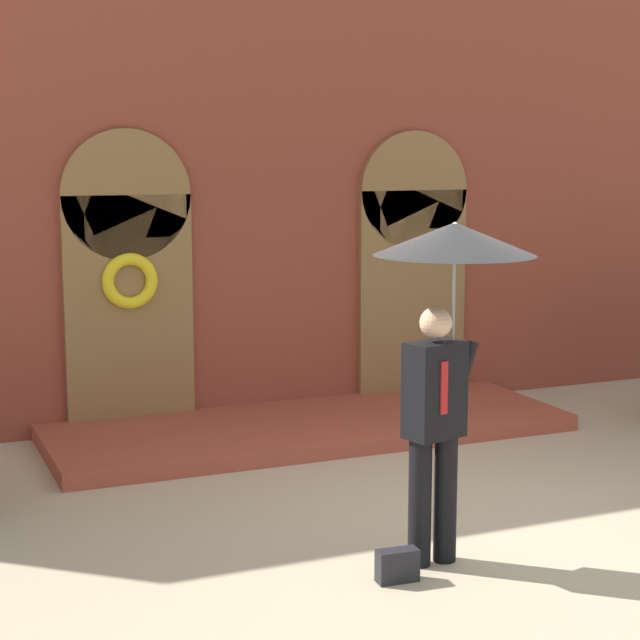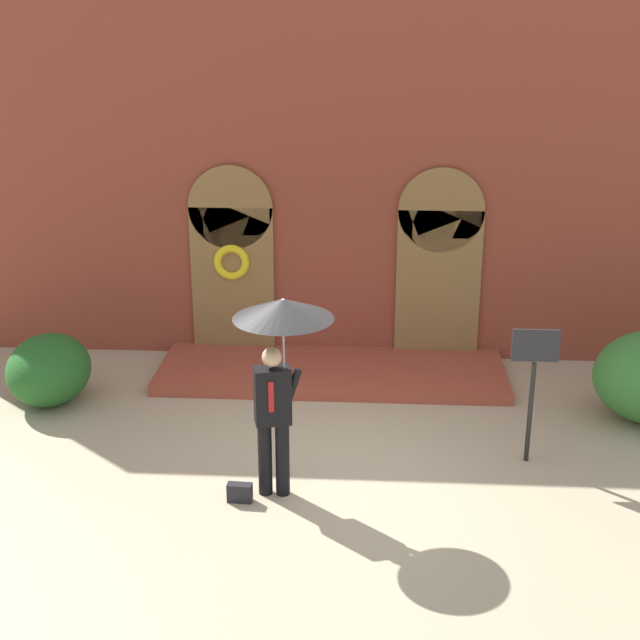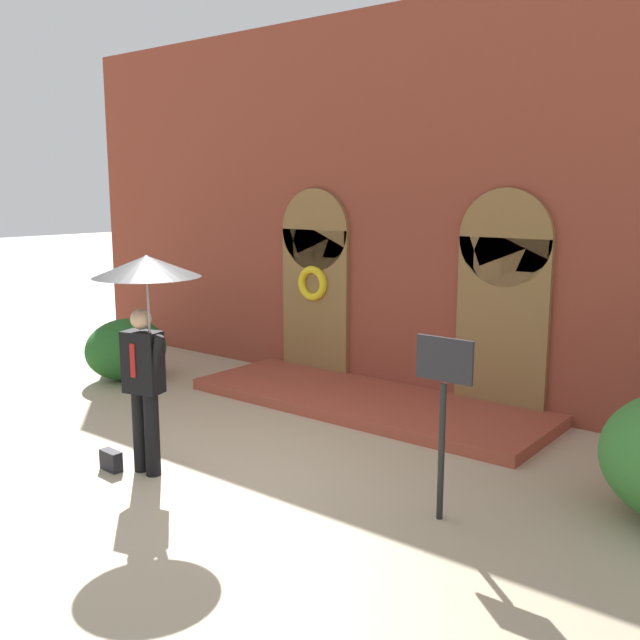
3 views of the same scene
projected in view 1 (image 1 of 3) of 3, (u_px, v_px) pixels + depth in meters
The scene contains 4 objects.
ground_plane at pixel (464, 534), 7.97m from camera, with size 80.00×80.00×0.00m, color tan.
building_facade at pixel (269, 165), 11.33m from camera, with size 14.00×2.30×5.60m.
person_with_umbrella at pixel (449, 289), 7.17m from camera, with size 1.10×1.10×2.36m.
handbag at pixel (397, 566), 7.09m from camera, with size 0.28×0.12×0.22m, color black.
Camera 1 is at (-3.95, -6.60, 2.83)m, focal length 60.00 mm.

